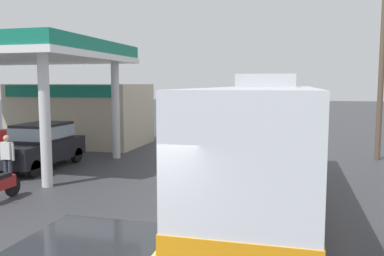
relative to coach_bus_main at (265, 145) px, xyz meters
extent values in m
plane|color=#38383D|center=(-1.83, 14.81, -1.72)|extent=(120.00, 120.00, 0.00)
cube|color=#D8CC4C|center=(-1.83, 9.81, -1.72)|extent=(0.16, 50.00, 0.01)
cube|color=#26282D|center=(-2.99, -4.05, -1.72)|extent=(3.93, 3.85, 0.01)
cube|color=silver|center=(0.00, 0.01, 0.16)|extent=(2.50, 11.00, 2.90)
cube|color=orange|center=(0.00, 0.01, -0.94)|extent=(2.54, 11.04, 0.56)
cube|color=#8C9EAD|center=(0.00, -5.43, 0.71)|extent=(2.30, 0.10, 1.40)
cube|color=#8C9EAD|center=(-1.27, 0.01, 0.61)|extent=(0.06, 9.35, 1.10)
cube|color=#8C9EAD|center=(1.27, 0.01, 0.61)|extent=(0.06, 9.35, 1.10)
cube|color=white|center=(0.00, -5.42, 1.41)|extent=(1.75, 0.08, 0.32)
cube|color=#B2B2B7|center=(0.00, 1.01, 1.79)|extent=(1.60, 2.80, 0.36)
cylinder|color=black|center=(-1.10, -3.89, -1.22)|extent=(0.30, 1.00, 1.00)
cylinder|color=black|center=(1.10, -3.89, -1.22)|extent=(0.30, 1.00, 1.00)
cylinder|color=black|center=(-1.10, 3.31, -1.22)|extent=(0.30, 1.00, 1.00)
cylinder|color=black|center=(1.10, 3.31, -1.22)|extent=(0.30, 1.00, 1.00)
cube|color=#147259|center=(-10.88, 3.03, 3.13)|extent=(9.00, 7.00, 0.50)
cube|color=white|center=(-10.88, 3.03, 2.76)|extent=(9.10, 7.10, 0.24)
cylinder|color=silver|center=(-7.18, 0.33, 0.58)|extent=(0.36, 0.36, 4.60)
cylinder|color=silver|center=(-7.18, 5.73, 0.58)|extent=(0.36, 0.36, 4.60)
cube|color=red|center=(-10.88, 3.03, -0.97)|extent=(0.70, 0.60, 1.50)
cube|color=beige|center=(-10.88, 9.23, -0.02)|extent=(7.00, 4.40, 3.40)
cube|color=#147259|center=(-10.88, 6.99, 1.33)|extent=(6.30, 0.10, 0.60)
cube|color=black|center=(-9.19, 2.87, -1.00)|extent=(1.70, 4.20, 0.80)
cube|color=black|center=(-9.19, 3.07, -0.25)|extent=(1.50, 2.31, 0.70)
cube|color=#8C9EAD|center=(-9.19, 3.07, -0.25)|extent=(1.53, 2.35, 0.49)
cylinder|color=black|center=(-8.44, 1.37, -1.40)|extent=(0.20, 0.64, 0.64)
cylinder|color=black|center=(-9.94, 4.37, -1.40)|extent=(0.20, 0.64, 0.64)
cylinder|color=black|center=(-8.44, 4.37, -1.40)|extent=(0.20, 0.64, 0.64)
cube|color=#A5A5AD|center=(-4.00, 15.07, -0.33)|extent=(2.00, 6.00, 2.10)
cube|color=#8C9EAD|center=(-4.00, 15.07, 0.07)|extent=(2.04, 5.10, 0.80)
cube|color=#2D2D33|center=(-4.00, 12.02, -1.18)|extent=(1.90, 0.16, 0.36)
cylinder|color=black|center=(-4.88, 13.07, -1.34)|extent=(0.22, 0.76, 0.76)
cylinder|color=black|center=(-3.12, 13.07, -1.34)|extent=(0.22, 0.76, 0.76)
cylinder|color=black|center=(-4.88, 17.07, -1.34)|extent=(0.22, 0.76, 0.76)
cylinder|color=black|center=(-3.12, 17.07, -1.34)|extent=(0.22, 0.76, 0.76)
cylinder|color=black|center=(-7.51, -0.97, -1.42)|extent=(0.10, 0.60, 0.60)
cube|color=black|center=(-7.51, -1.42, -1.00)|extent=(0.24, 0.60, 0.12)
cylinder|color=#33333F|center=(-8.93, 0.51, -1.31)|extent=(0.14, 0.14, 0.82)
cylinder|color=#33333F|center=(-8.75, 0.51, -1.31)|extent=(0.14, 0.14, 0.82)
cube|color=silver|center=(-8.84, 0.51, -0.60)|extent=(0.36, 0.22, 0.60)
sphere|color=tan|center=(-8.84, 0.51, -0.17)|extent=(0.22, 0.22, 0.22)
cylinder|color=silver|center=(-9.07, 0.51, -0.65)|extent=(0.09, 0.09, 0.58)
cylinder|color=silver|center=(-8.61, 0.51, -0.65)|extent=(0.09, 0.09, 0.58)
cube|color=#1E602D|center=(0.37, 18.63, -1.00)|extent=(1.70, 4.20, 0.80)
cube|color=#1E602D|center=(0.37, 18.83, -0.25)|extent=(1.50, 2.31, 0.70)
cube|color=#8C9EAD|center=(0.37, 18.83, -0.25)|extent=(1.53, 2.35, 0.49)
cylinder|color=black|center=(-0.38, 17.13, -1.40)|extent=(0.20, 0.64, 0.64)
cylinder|color=black|center=(1.12, 17.13, -1.40)|extent=(0.20, 0.64, 0.64)
cylinder|color=black|center=(-0.38, 20.13, -1.40)|extent=(0.20, 0.64, 0.64)
cylinder|color=black|center=(1.12, 20.13, -1.40)|extent=(0.20, 0.64, 0.64)
cylinder|color=brown|center=(4.44, 8.30, 2.72)|extent=(0.24, 0.24, 8.88)
camera|label=1|loc=(0.80, -11.31, 1.70)|focal=37.89mm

